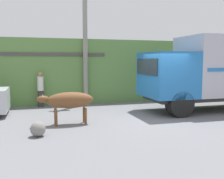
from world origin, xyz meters
TOP-DOWN VIEW (x-y plane):
  - ground_plane at (0.00, 0.00)m, footprint 60.00×60.00m
  - hillside_embankment at (0.00, 7.54)m, footprint 32.00×6.68m
  - building_backdrop at (-3.81, 5.50)m, footprint 5.73×2.70m
  - cargo_truck at (3.27, 0.85)m, footprint 6.20×2.41m
  - brown_cow at (-3.34, -0.11)m, footprint 1.95×0.56m
  - pedestrian_on_hill at (-4.22, 3.91)m, footprint 0.37×0.37m
  - utility_pole at (-1.99, 3.97)m, footprint 0.90×0.23m
  - roadside_rock at (-4.42, -1.36)m, footprint 0.45×0.45m

SIDE VIEW (x-z plane):
  - ground_plane at x=0.00m, z-range 0.00..0.00m
  - roadside_rock at x=-4.42m, z-range 0.00..0.45m
  - brown_cow at x=-3.34m, z-range 0.27..1.41m
  - pedestrian_on_hill at x=-4.22m, z-range 0.11..1.82m
  - building_backdrop at x=-3.81m, z-range 0.01..2.65m
  - hillside_embankment at x=0.00m, z-range 0.00..3.36m
  - cargo_truck at x=3.27m, z-range 0.16..3.46m
  - utility_pole at x=-1.99m, z-range 0.11..6.28m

